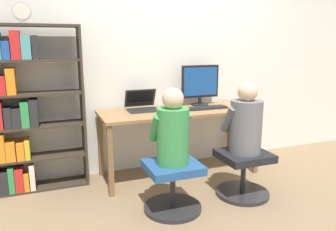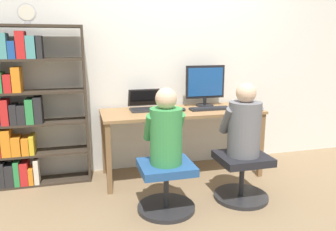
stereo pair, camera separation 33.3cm
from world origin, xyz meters
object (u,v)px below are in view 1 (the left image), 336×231
(keyboard, at_px, (207,108))
(office_chair_left, at_px, (243,171))
(office_chair_right, at_px, (173,184))
(person_at_laptop, at_px, (173,131))
(person_at_monitor, at_px, (246,122))
(desk_clock, at_px, (22,12))
(bookshelf, at_px, (19,112))
(desktop_monitor, at_px, (200,85))
(laptop, at_px, (143,106))

(keyboard, distance_m, office_chair_left, 0.84)
(office_chair_right, relative_size, person_at_laptop, 0.78)
(office_chair_left, height_order, person_at_monitor, person_at_monitor)
(person_at_monitor, distance_m, desk_clock, 2.28)
(bookshelf, height_order, desk_clock, desk_clock)
(desktop_monitor, distance_m, keyboard, 0.33)
(keyboard, bearing_deg, person_at_laptop, -135.39)
(keyboard, distance_m, office_chair_right, 1.09)
(desktop_monitor, height_order, office_chair_left, desktop_monitor)
(laptop, distance_m, office_chair_left, 1.26)
(desktop_monitor, xyz_separation_m, person_at_laptop, (-0.71, -0.91, -0.25))
(keyboard, relative_size, bookshelf, 0.28)
(desktop_monitor, bearing_deg, laptop, -176.08)
(office_chair_right, relative_size, desk_clock, 2.72)
(person_at_laptop, xyz_separation_m, bookshelf, (-1.24, 0.90, 0.08))
(keyboard, bearing_deg, laptop, 164.95)
(laptop, distance_m, person_at_monitor, 1.13)
(laptop, relative_size, keyboard, 0.76)
(desktop_monitor, height_order, bookshelf, bookshelf)
(bookshelf, xyz_separation_m, desk_clock, (0.11, -0.05, 0.93))
(office_chair_left, height_order, person_at_laptop, person_at_laptop)
(laptop, xyz_separation_m, office_chair_left, (0.76, -0.84, -0.55))
(person_at_laptop, height_order, bookshelf, bookshelf)
(office_chair_right, xyz_separation_m, desk_clock, (-1.13, 0.85, 1.49))
(person_at_laptop, distance_m, desk_clock, 1.73)
(desktop_monitor, bearing_deg, bookshelf, -179.65)
(office_chair_right, relative_size, bookshelf, 0.32)
(office_chair_right, height_order, desk_clock, desk_clock)
(laptop, distance_m, keyboard, 0.71)
(desktop_monitor, xyz_separation_m, desk_clock, (-1.84, -0.07, 0.75))
(office_chair_left, distance_m, person_at_laptop, 0.90)
(desktop_monitor, distance_m, office_chair_right, 1.37)
(laptop, xyz_separation_m, person_at_laptop, (0.00, -0.86, -0.06))
(person_at_monitor, relative_size, person_at_laptop, 1.02)
(desktop_monitor, bearing_deg, person_at_monitor, -87.29)
(desk_clock, bearing_deg, keyboard, -5.26)
(office_chair_right, height_order, person_at_laptop, person_at_laptop)
(office_chair_left, xyz_separation_m, desk_clock, (-1.88, 0.82, 1.49))
(keyboard, xyz_separation_m, office_chair_right, (-0.68, -0.68, -0.52))
(desktop_monitor, height_order, person_at_laptop, desktop_monitor)
(desktop_monitor, bearing_deg, desk_clock, -177.92)
(laptop, bearing_deg, desk_clock, -179.09)
(keyboard, relative_size, desk_clock, 2.40)
(office_chair_right, bearing_deg, office_chair_left, 1.93)
(keyboard, height_order, desk_clock, desk_clock)
(laptop, xyz_separation_m, desk_clock, (-1.13, -0.02, 0.94))
(desktop_monitor, bearing_deg, person_at_laptop, -128.01)
(desktop_monitor, xyz_separation_m, laptop, (-0.71, -0.05, -0.19))
(desktop_monitor, distance_m, person_at_laptop, 1.18)
(laptop, bearing_deg, office_chair_right, -89.74)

